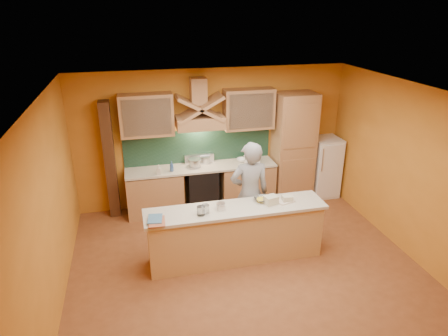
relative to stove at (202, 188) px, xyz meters
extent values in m
cube|color=brown|center=(0.30, -2.20, -0.45)|extent=(5.50, 5.00, 0.01)
cube|color=white|center=(0.30, -2.20, 2.35)|extent=(5.50, 5.00, 0.01)
cube|color=orange|center=(0.30, 0.30, 0.95)|extent=(5.50, 0.02, 2.80)
cube|color=orange|center=(0.30, -4.70, 0.95)|extent=(5.50, 0.02, 2.80)
cube|color=orange|center=(-2.45, -2.20, 0.95)|extent=(0.02, 5.00, 2.80)
cube|color=orange|center=(3.05, -2.20, 0.95)|extent=(0.02, 5.00, 2.80)
cube|color=#B27E51|center=(-0.95, 0.00, -0.02)|extent=(1.10, 0.60, 0.86)
cube|color=#B27E51|center=(0.95, 0.00, -0.02)|extent=(1.10, 0.60, 0.86)
cube|color=beige|center=(0.00, 0.00, 0.45)|extent=(3.00, 0.62, 0.04)
cube|color=black|center=(0.00, 0.00, 0.00)|extent=(0.60, 0.58, 0.90)
cube|color=#173426|center=(0.00, 0.28, 0.80)|extent=(3.00, 0.03, 0.70)
cube|color=#B27E51|center=(0.00, 0.05, 1.37)|extent=(0.92, 0.50, 0.24)
cube|color=#B27E51|center=(0.00, 0.15, 1.95)|extent=(0.30, 0.30, 0.50)
cube|color=#B27E51|center=(-1.00, 0.12, 1.55)|extent=(1.00, 0.35, 0.80)
cube|color=#B27E51|center=(1.00, 0.12, 1.55)|extent=(1.00, 0.35, 0.80)
cube|color=#B27E51|center=(1.95, 0.00, 0.70)|extent=(0.80, 0.60, 2.30)
cube|color=white|center=(2.70, 0.00, 0.20)|extent=(0.58, 0.60, 1.30)
cube|color=#472816|center=(-1.75, 0.15, 0.70)|extent=(0.20, 0.30, 2.30)
cube|color=tan|center=(0.20, -1.90, -0.01)|extent=(2.80, 0.55, 0.88)
cube|color=beige|center=(0.20, -1.90, 0.47)|extent=(2.90, 0.62, 0.05)
imported|color=gray|center=(0.56, -1.44, 0.48)|extent=(0.70, 0.48, 1.86)
cylinder|color=#B6B7BD|center=(-0.13, 0.00, 0.54)|extent=(0.22, 0.22, 0.18)
cylinder|color=silver|center=(0.11, 0.16, 0.52)|extent=(0.23, 0.23, 0.14)
imported|color=beige|center=(-0.86, -0.19, 0.56)|extent=(0.10, 0.10, 0.19)
imported|color=#304F86|center=(-0.60, -0.12, 0.57)|extent=(0.09, 0.10, 0.21)
imported|color=white|center=(0.86, 0.06, 0.50)|extent=(0.23, 0.23, 0.07)
cube|color=white|center=(1.05, -0.02, 0.53)|extent=(0.36, 0.30, 0.11)
imported|color=#A25639|center=(-1.18, -2.08, 0.51)|extent=(0.26, 0.34, 0.03)
imported|color=teal|center=(-1.18, -2.01, 0.53)|extent=(0.25, 0.31, 0.02)
cylinder|color=silver|center=(-0.38, -2.00, 0.57)|extent=(0.15, 0.15, 0.14)
cylinder|color=silver|center=(-0.30, -1.96, 0.56)|extent=(0.13, 0.13, 0.14)
cube|color=white|center=(-0.05, -1.91, 0.54)|extent=(0.12, 0.12, 0.09)
imported|color=silver|center=(0.68, -1.78, 0.53)|extent=(0.29, 0.29, 0.06)
cube|color=beige|center=(1.03, -1.88, 0.50)|extent=(0.31, 0.27, 0.02)
cube|color=beige|center=(0.78, -1.90, 0.56)|extent=(0.24, 0.21, 0.13)
cube|color=beige|center=(1.07, -1.89, 0.54)|extent=(0.16, 0.13, 0.10)
camera|label=1|loc=(-1.30, -7.29, 3.47)|focal=32.00mm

